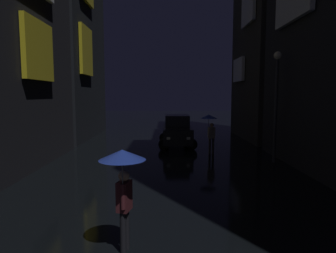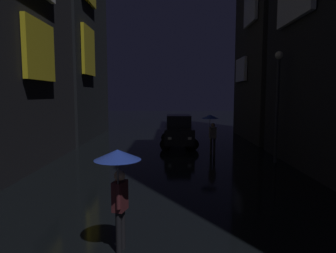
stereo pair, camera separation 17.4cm
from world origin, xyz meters
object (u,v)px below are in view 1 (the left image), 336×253
at_px(pedestrian_foreground_right_blue, 123,172).
at_px(car_distant, 177,131).
at_px(pedestrian_foreground_left_blue, 210,123).
at_px(streetlamp_right_far, 276,93).

distance_m(pedestrian_foreground_right_blue, car_distant, 12.84).
xyz_separation_m(pedestrian_foreground_right_blue, car_distant, (1.54, 12.72, -0.74)).
distance_m(pedestrian_foreground_left_blue, car_distant, 3.18).
xyz_separation_m(car_distant, streetlamp_right_far, (4.38, -4.60, 2.31)).
height_order(pedestrian_foreground_right_blue, streetlamp_right_far, streetlamp_right_far).
relative_size(pedestrian_foreground_right_blue, car_distant, 0.51).
bearing_deg(pedestrian_foreground_left_blue, pedestrian_foreground_right_blue, -107.42).
bearing_deg(pedestrian_foreground_right_blue, streetlamp_right_far, 53.92).
bearing_deg(car_distant, pedestrian_foreground_left_blue, -58.29).
relative_size(pedestrian_foreground_left_blue, pedestrian_foreground_right_blue, 1.00).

